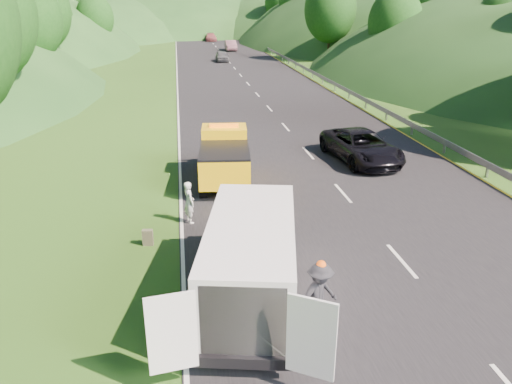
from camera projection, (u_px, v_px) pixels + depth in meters
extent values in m
plane|color=#38661E|center=(296.00, 240.00, 17.32)|extent=(320.00, 320.00, 0.00)
cube|color=black|center=(241.00, 75.00, 54.61)|extent=(14.00, 200.00, 0.02)
cube|color=gray|center=(283.00, 61.00, 67.16)|extent=(0.06, 140.00, 1.52)
cylinder|color=black|center=(206.00, 159.00, 24.43)|extent=(0.42, 0.98, 0.96)
cylinder|color=black|center=(243.00, 159.00, 24.53)|extent=(0.42, 0.98, 0.96)
cylinder|color=black|center=(203.00, 187.00, 20.87)|extent=(0.42, 0.98, 0.96)
cylinder|color=black|center=(247.00, 186.00, 20.97)|extent=(0.42, 0.98, 0.96)
cube|color=yellow|center=(225.00, 146.00, 23.40)|extent=(2.19, 1.71, 1.82)
cube|color=yellow|center=(225.00, 165.00, 21.48)|extent=(2.40, 3.43, 1.24)
cube|color=black|center=(224.00, 150.00, 21.24)|extent=(2.40, 3.43, 0.10)
cube|color=black|center=(225.00, 149.00, 24.65)|extent=(2.01, 1.32, 0.67)
cube|color=black|center=(225.00, 150.00, 25.26)|extent=(2.02, 0.38, 0.48)
cube|color=yellow|center=(224.00, 136.00, 24.74)|extent=(1.97, 0.93, 1.05)
cube|color=orange|center=(224.00, 126.00, 23.05)|extent=(1.36, 0.36, 0.15)
cube|color=black|center=(224.00, 135.00, 23.90)|extent=(1.82, 0.24, 0.86)
cylinder|color=black|center=(223.00, 256.00, 15.33)|extent=(0.49, 0.92, 0.87)
cylinder|color=black|center=(287.00, 257.00, 15.24)|extent=(0.49, 0.92, 0.87)
cylinder|color=black|center=(206.00, 330.00, 11.90)|extent=(0.49, 0.92, 0.87)
cylinder|color=black|center=(288.00, 333.00, 11.80)|extent=(0.49, 0.92, 0.87)
cube|color=silver|center=(251.00, 258.00, 13.09)|extent=(3.32, 5.97, 2.01)
cube|color=silver|center=(257.00, 225.00, 16.03)|extent=(2.32, 1.39, 1.08)
cube|color=black|center=(256.00, 202.00, 15.51)|extent=(2.04, 0.76, 0.90)
cube|color=black|center=(243.00, 321.00, 10.52)|extent=(1.83, 0.48, 1.74)
cube|color=silver|center=(172.00, 333.00, 10.13)|extent=(1.03, 0.21, 1.84)
cube|color=silver|center=(311.00, 338.00, 9.99)|extent=(0.91, 0.60, 1.84)
cube|color=black|center=(243.00, 362.00, 10.77)|extent=(2.16, 0.60, 0.27)
imported|color=silver|center=(190.00, 223.00, 18.65)|extent=(0.60, 0.69, 1.60)
imported|color=#D3BE70|center=(232.00, 249.00, 16.70)|extent=(0.66, 0.68, 1.10)
imported|color=black|center=(318.00, 327.00, 12.71)|extent=(1.35, 1.18, 1.81)
cube|color=#565540|center=(148.00, 237.00, 16.86)|extent=(0.37, 0.23, 0.56)
cylinder|color=black|center=(303.00, 335.00, 12.41)|extent=(0.72, 0.72, 0.20)
imported|color=black|center=(360.00, 161.00, 25.72)|extent=(3.29, 5.89, 1.56)
imported|color=#47484C|center=(222.00, 62.00, 66.68)|extent=(1.61, 4.00, 1.36)
imported|color=brown|center=(231.00, 51.00, 80.82)|extent=(1.67, 4.78, 1.58)
imported|color=#8D4646|center=(211.00, 41.00, 98.67)|extent=(2.07, 5.10, 1.48)
imported|color=#523459|center=(213.00, 33.00, 121.83)|extent=(1.61, 4.00, 1.36)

